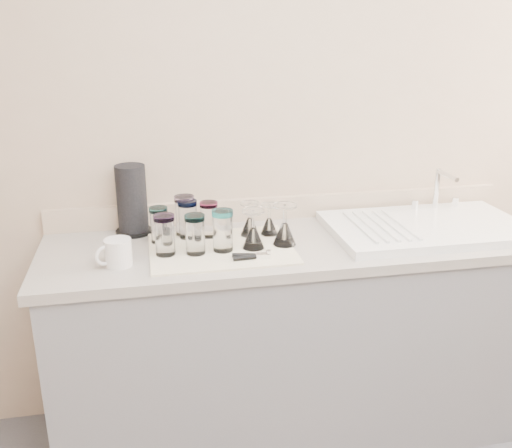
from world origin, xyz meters
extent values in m
cube|color=tan|center=(0.00, 1.50, 1.25)|extent=(3.50, 0.04, 2.50)
cube|color=slate|center=(0.00, 1.20, 0.43)|extent=(2.00, 0.60, 0.86)
cube|color=gray|center=(0.00, 1.20, 0.88)|extent=(2.06, 0.62, 0.04)
cube|color=white|center=(0.55, 1.20, 0.92)|extent=(0.82, 0.50, 0.03)
cylinder|color=silver|center=(0.69, 1.40, 1.03)|extent=(0.02, 0.02, 0.18)
cylinder|color=silver|center=(0.69, 1.32, 1.10)|extent=(0.02, 0.16, 0.02)
cylinder|color=silver|center=(0.59, 1.40, 0.96)|extent=(0.03, 0.03, 0.04)
cylinder|color=silver|center=(0.79, 1.40, 0.96)|extent=(0.03, 0.03, 0.04)
cube|color=white|center=(-0.33, 1.16, 0.90)|extent=(0.55, 0.42, 0.01)
cylinder|color=white|center=(-0.56, 1.27, 0.97)|extent=(0.07, 0.07, 0.13)
cylinder|color=#40CBCF|center=(-0.56, 1.27, 1.04)|extent=(0.07, 0.07, 0.02)
cylinder|color=white|center=(-0.44, 1.30, 0.98)|extent=(0.07, 0.07, 0.14)
cylinder|color=blue|center=(-0.44, 1.30, 1.05)|extent=(0.08, 0.08, 0.02)
cylinder|color=white|center=(-0.36, 1.30, 0.97)|extent=(0.07, 0.07, 0.13)
cylinder|color=#D92C80|center=(-0.36, 1.30, 1.04)|extent=(0.07, 0.07, 0.02)
cylinder|color=white|center=(-0.54, 1.14, 0.98)|extent=(0.07, 0.07, 0.14)
cylinder|color=purple|center=(-0.54, 1.14, 1.05)|extent=(0.08, 0.08, 0.02)
cylinder|color=white|center=(-0.43, 1.12, 0.97)|extent=(0.07, 0.07, 0.13)
cylinder|color=teal|center=(-0.43, 1.12, 1.05)|extent=(0.08, 0.08, 0.02)
cylinder|color=white|center=(-0.33, 1.13, 0.98)|extent=(0.08, 0.08, 0.14)
cylinder|color=#2CB2C3|center=(-0.33, 1.13, 1.06)|extent=(0.08, 0.08, 0.02)
cylinder|color=white|center=(-0.45, 1.34, 0.98)|extent=(0.08, 0.08, 0.14)
cylinder|color=#AD95DC|center=(-0.45, 1.34, 1.06)|extent=(0.08, 0.08, 0.02)
cone|color=white|center=(-0.19, 1.28, 0.94)|extent=(0.08, 0.08, 0.07)
cylinder|color=white|center=(-0.19, 1.28, 1.01)|extent=(0.01, 0.01, 0.06)
cylinder|color=white|center=(-0.19, 1.28, 1.04)|extent=(0.08, 0.08, 0.01)
cone|color=white|center=(-0.11, 1.27, 0.94)|extent=(0.07, 0.07, 0.07)
cylinder|color=white|center=(-0.11, 1.27, 1.00)|extent=(0.01, 0.01, 0.05)
cylinder|color=white|center=(-0.11, 1.27, 1.03)|extent=(0.07, 0.07, 0.01)
cone|color=white|center=(-0.21, 1.14, 0.95)|extent=(0.09, 0.09, 0.08)
cylinder|color=white|center=(-0.21, 1.14, 1.02)|extent=(0.01, 0.01, 0.06)
cylinder|color=white|center=(-0.21, 1.14, 1.06)|extent=(0.09, 0.09, 0.01)
cone|color=white|center=(-0.08, 1.15, 0.95)|extent=(0.09, 0.09, 0.09)
cylinder|color=white|center=(-0.08, 1.15, 1.03)|extent=(0.01, 0.01, 0.07)
cylinder|color=white|center=(-0.08, 1.15, 1.07)|extent=(0.09, 0.09, 0.01)
cube|color=silver|center=(-0.19, 1.03, 0.92)|extent=(0.06, 0.03, 0.02)
cylinder|color=black|center=(-0.25, 1.02, 0.92)|extent=(0.11, 0.02, 0.02)
cylinder|color=black|center=(-0.25, 1.04, 0.92)|extent=(0.11, 0.04, 0.02)
cylinder|color=silver|center=(-0.71, 1.08, 0.95)|extent=(0.13, 0.13, 0.10)
torus|color=silver|center=(-0.76, 1.06, 0.95)|extent=(0.07, 0.04, 0.08)
cylinder|color=black|center=(-0.66, 1.42, 0.91)|extent=(0.15, 0.15, 0.01)
cylinder|color=black|center=(-0.66, 1.42, 1.05)|extent=(0.12, 0.12, 0.28)
camera|label=1|loc=(-0.60, -0.88, 1.73)|focal=40.00mm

